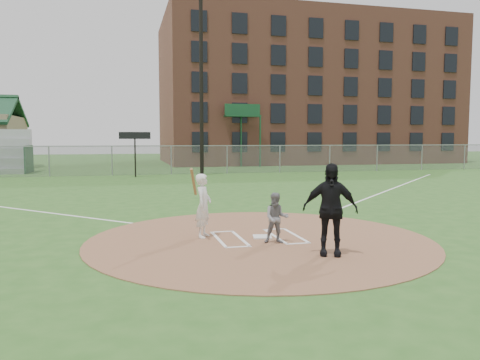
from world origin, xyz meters
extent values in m
plane|color=#2C5A1F|center=(0.00, 0.00, 0.00)|extent=(140.00, 140.00, 0.00)
cylinder|color=#926345|center=(0.00, 0.00, 0.01)|extent=(8.40, 8.40, 0.02)
cube|color=white|center=(0.11, 0.14, 0.04)|extent=(0.54, 0.54, 0.03)
cube|color=white|center=(9.00, 9.00, 0.01)|extent=(17.04, 17.04, 0.01)
imported|color=gray|center=(0.25, -0.56, 0.62)|extent=(0.67, 0.58, 1.19)
imported|color=black|center=(0.98, -1.91, 0.99)|extent=(1.23, 0.89, 1.95)
cube|color=white|center=(-1.00, 0.15, 0.03)|extent=(0.08, 1.80, 0.01)
cube|color=white|center=(-0.45, 0.15, 0.03)|extent=(0.08, 1.80, 0.01)
cube|color=white|center=(-0.72, 1.05, 0.03)|extent=(0.62, 0.08, 0.01)
cube|color=white|center=(-0.72, -0.75, 0.03)|extent=(0.62, 0.08, 0.01)
cube|color=white|center=(1.00, 0.15, 0.03)|extent=(0.08, 1.80, 0.01)
cube|color=white|center=(0.45, 0.15, 0.03)|extent=(0.08, 1.80, 0.01)
cube|color=white|center=(0.72, 1.05, 0.03)|extent=(0.62, 0.08, 0.01)
cube|color=white|center=(0.72, -0.75, 0.03)|extent=(0.62, 0.08, 0.01)
imported|color=white|center=(-1.30, 0.52, 0.81)|extent=(0.60, 0.69, 1.59)
cylinder|color=olive|center=(-1.60, 0.12, 1.45)|extent=(0.26, 0.59, 0.70)
cube|color=slate|center=(0.00, 22.00, 1.00)|extent=(56.00, 0.03, 2.00)
cube|color=gray|center=(0.00, 22.00, 2.00)|extent=(56.00, 0.06, 0.06)
cube|color=gray|center=(0.00, 22.00, 1.00)|extent=(56.08, 0.08, 2.00)
cube|color=#194728|center=(-10.00, 26.20, 1.00)|extent=(0.08, 3.20, 2.00)
cube|color=#965240|center=(16.00, 38.00, 7.50)|extent=(30.00, 16.00, 15.00)
cube|color=black|center=(15.90, 29.94, 7.40)|extent=(26.60, 0.10, 12.20)
cube|color=#194728|center=(7.00, 29.34, 4.50)|extent=(3.20, 1.00, 0.15)
cube|color=#194728|center=(7.00, 29.84, 2.25)|extent=(0.12, 0.12, 4.50)
cube|color=#194728|center=(8.50, 28.89, 2.25)|extent=(0.12, 0.12, 4.50)
cube|color=#194728|center=(7.00, 29.34, 5.05)|extent=(3.20, 0.08, 1.00)
cylinder|color=black|center=(2.00, 21.00, 6.00)|extent=(0.26, 0.26, 12.00)
cylinder|color=black|center=(-2.50, 20.20, 1.30)|extent=(0.10, 0.10, 2.60)
cube|color=black|center=(-2.50, 20.20, 2.70)|extent=(2.00, 0.10, 0.45)
camera|label=1|loc=(-3.19, -10.87, 2.46)|focal=35.00mm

